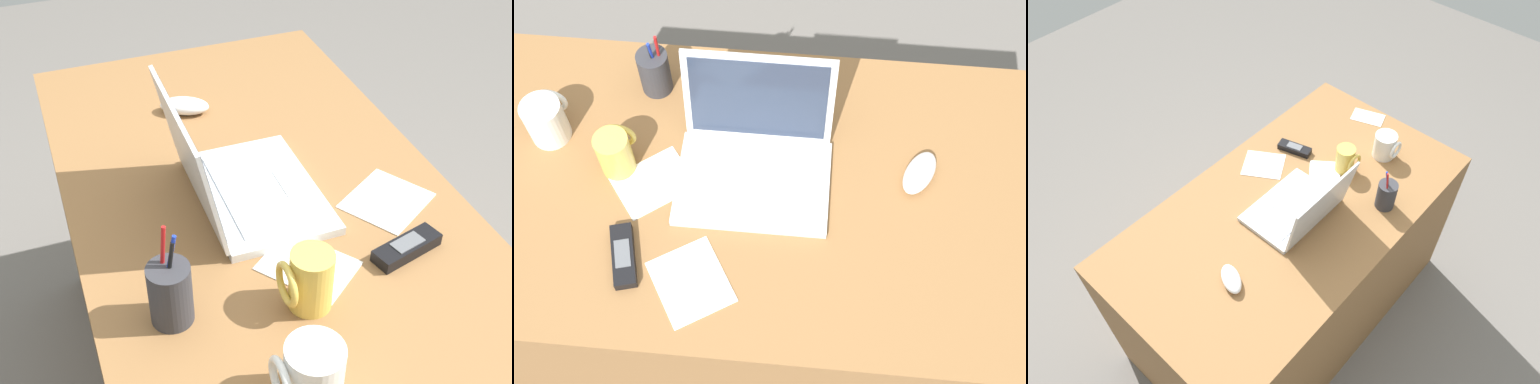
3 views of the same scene
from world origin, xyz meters
The scene contains 11 objects.
ground_plane centered at (0.00, 0.00, 0.00)m, with size 6.00×6.00×0.00m, color slate.
desk centered at (0.00, 0.00, 0.37)m, with size 1.35×0.75×0.75m, color olive.
laptop centered at (0.01, 0.05, 0.80)m, with size 0.33×0.27×0.24m.
computer_mouse centered at (0.36, 0.06, 0.77)m, with size 0.06×0.11×0.04m, color white.
coffee_mug_white centered at (-0.45, 0.10, 0.80)m, with size 0.09×0.10×0.10m.
coffee_mug_tall centered at (-0.29, 0.03, 0.80)m, with size 0.08×0.09×0.11m.
cordless_phone centered at (-0.24, -0.19, 0.76)m, with size 0.08×0.14×0.03m.
pen_holder centered at (-0.24, 0.25, 0.81)m, with size 0.07×0.07×0.18m.
paper_note_near_laptop centered at (-0.21, -0.01, 0.75)m, with size 0.16×0.12×0.00m, color white.
paper_note_left centered at (-0.09, -0.23, 0.75)m, with size 0.14×0.16×0.00m, color white.
paper_note_right centered at (-0.60, -0.08, 0.75)m, with size 0.08×0.14×0.00m, color white.
Camera 3 is at (0.86, 0.74, 2.16)m, focal length 34.67 mm.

